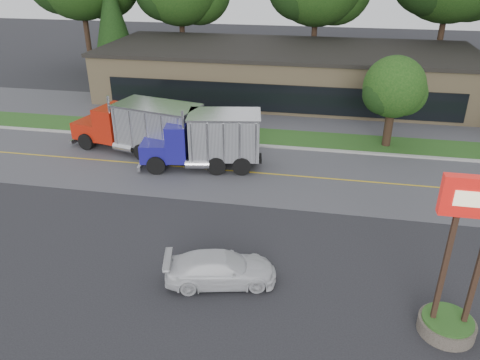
% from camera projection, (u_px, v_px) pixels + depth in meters
% --- Properties ---
extents(ground, '(140.00, 140.00, 0.00)m').
position_uv_depth(ground, '(177.00, 257.00, 20.18)').
color(ground, '#2C2C31').
rests_on(ground, ground).
extents(road, '(60.00, 8.00, 0.02)m').
position_uv_depth(road, '(223.00, 170.00, 28.11)').
color(road, '#5B5B61').
rests_on(road, ground).
extents(center_line, '(60.00, 0.12, 0.01)m').
position_uv_depth(center_line, '(223.00, 170.00, 28.11)').
color(center_line, gold).
rests_on(center_line, ground).
extents(curb, '(60.00, 0.30, 0.12)m').
position_uv_depth(curb, '(236.00, 145.00, 31.81)').
color(curb, '#9E9E99').
rests_on(curb, ground).
extents(grass_verge, '(60.00, 3.40, 0.03)m').
position_uv_depth(grass_verge, '(241.00, 135.00, 33.40)').
color(grass_verge, '#22551D').
rests_on(grass_verge, ground).
extents(far_parking, '(60.00, 7.00, 0.02)m').
position_uv_depth(far_parking, '(252.00, 114.00, 37.81)').
color(far_parking, '#5B5B61').
rests_on(far_parking, ground).
extents(strip_mall, '(32.00, 12.00, 4.00)m').
position_uv_depth(strip_mall, '(286.00, 73.00, 41.88)').
color(strip_mall, tan).
rests_on(strip_mall, ground).
extents(bilo_sign, '(2.20, 1.90, 5.95)m').
position_uv_depth(bilo_sign, '(457.00, 285.00, 15.32)').
color(bilo_sign, '#6B6054').
rests_on(bilo_sign, ground).
extents(evergreen_left, '(4.58, 4.58, 10.41)m').
position_uv_depth(evergreen_left, '(112.00, 19.00, 46.79)').
color(evergreen_left, '#382619').
rests_on(evergreen_left, ground).
extents(tree_verge, '(4.22, 3.97, 6.01)m').
position_uv_depth(tree_verge, '(395.00, 90.00, 30.07)').
color(tree_verge, '#382619').
rests_on(tree_verge, ground).
extents(dump_truck_red, '(9.09, 4.42, 3.36)m').
position_uv_depth(dump_truck_red, '(142.00, 126.00, 29.83)').
color(dump_truck_red, black).
rests_on(dump_truck_red, ground).
extents(dump_truck_blue, '(7.38, 3.71, 3.36)m').
position_uv_depth(dump_truck_blue, '(208.00, 139.00, 27.82)').
color(dump_truck_blue, black).
rests_on(dump_truck_blue, ground).
extents(rally_car, '(4.68, 2.78, 1.27)m').
position_uv_depth(rally_car, '(221.00, 268.00, 18.39)').
color(rally_car, silver).
rests_on(rally_car, ground).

